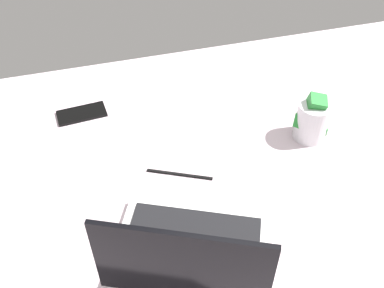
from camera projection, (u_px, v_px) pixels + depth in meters
bed_mattress at (301, 216)px, 116.30cm from camera, size 180.00×140.00×18.00cm
laptop at (189, 254)px, 92.82cm from camera, size 39.57×34.61×23.00cm
snack_cup at (312, 120)px, 120.97cm from camera, size 10.03×9.00×14.18cm
cell_phone at (82, 114)px, 131.43cm from camera, size 14.52×7.94×0.80cm
charger_cable at (180, 174)px, 114.32cm from camera, size 15.60×7.87×0.60cm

